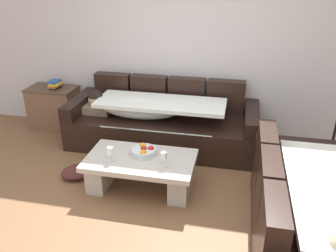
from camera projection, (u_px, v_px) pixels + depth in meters
name	position (u px, v px, depth m)	size (l,w,h in m)	color
ground_plane	(146.00, 221.00, 3.41)	(14.00, 14.00, 0.00)	brown
back_wall	(184.00, 42.00, 4.75)	(9.00, 0.10, 2.70)	silver
couch_along_wall	(159.00, 123.00, 4.76)	(2.56, 0.92, 0.88)	black
couch_near_window	(308.00, 221.00, 2.92)	(0.92, 2.04, 0.88)	black
coffee_table	(141.00, 169.00, 3.84)	(1.20, 0.68, 0.38)	#BEB6AD
fruit_bowl	(144.00, 151.00, 3.84)	(0.28, 0.28, 0.10)	silver
wine_glass_near_left	(110.00, 151.00, 3.68)	(0.07, 0.07, 0.17)	silver
wine_glass_near_right	(164.00, 156.00, 3.59)	(0.07, 0.07, 0.17)	silver
side_cabinet	(54.00, 108.00, 5.29)	(0.72, 0.44, 0.64)	brown
book_stack_on_cabinet	(55.00, 84.00, 5.12)	(0.17, 0.21, 0.12)	black
crumpled_garment	(78.00, 172.00, 4.12)	(0.40, 0.32, 0.12)	#4C2323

